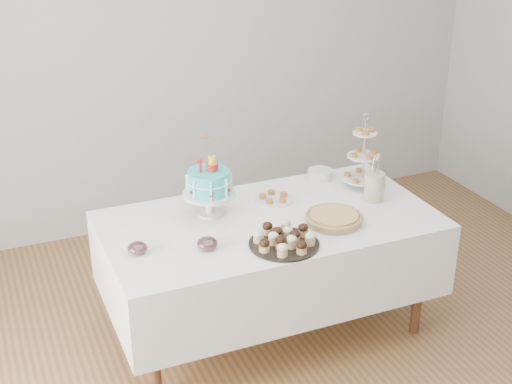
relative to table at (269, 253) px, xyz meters
name	(u,v)px	position (x,y,z in m)	size (l,w,h in m)	color
floor	(289,357)	(0.00, -0.30, -0.54)	(5.00, 5.00, 0.00)	brown
walls	(295,141)	(0.00, -0.30, 0.81)	(5.04, 4.04, 2.70)	#A9ACAF
table	(269,253)	(0.00, 0.00, 0.00)	(1.92, 1.02, 0.77)	white
birthday_cake	(209,195)	(-0.30, 0.18, 0.36)	(0.31, 0.31, 0.47)	silver
cupcake_tray	(284,238)	(-0.06, -0.32, 0.27)	(0.38, 0.38, 0.09)	black
pie	(334,218)	(0.32, -0.19, 0.26)	(0.33, 0.33, 0.05)	tan
tiered_stand	(364,156)	(0.73, 0.20, 0.43)	(0.25, 0.25, 0.48)	silver
plate_stack	(320,174)	(0.54, 0.40, 0.26)	(0.16, 0.16, 0.06)	silver
pastry_plate	(274,198)	(0.12, 0.22, 0.24)	(0.24, 0.24, 0.04)	silver
jam_bowl_a	(137,248)	(-0.80, -0.10, 0.26)	(0.11, 0.11, 0.06)	silver
jam_bowl_b	(207,244)	(-0.45, -0.20, 0.26)	(0.11, 0.11, 0.07)	silver
utensil_pitcher	(374,186)	(0.69, -0.01, 0.32)	(0.12, 0.12, 0.27)	beige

